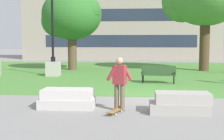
# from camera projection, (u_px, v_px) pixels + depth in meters

# --- Properties ---
(ground_plane) EXTENTS (140.00, 140.00, 0.00)m
(ground_plane) POSITION_uv_depth(u_px,v_px,m) (152.00, 97.00, 12.31)
(ground_plane) COLOR gray
(grass_lawn) EXTENTS (40.00, 20.00, 0.02)m
(grass_lawn) POSITION_uv_depth(u_px,v_px,m) (146.00, 72.00, 22.22)
(grass_lawn) COLOR #4C8438
(grass_lawn) RESTS_ON ground
(concrete_block_center) EXTENTS (1.80, 0.90, 0.64)m
(concrete_block_center) POSITION_uv_depth(u_px,v_px,m) (67.00, 99.00, 10.31)
(concrete_block_center) COLOR #BCB7B2
(concrete_block_center) RESTS_ON ground
(concrete_block_left) EXTENTS (1.83, 0.90, 0.64)m
(concrete_block_left) POSITION_uv_depth(u_px,v_px,m) (181.00, 103.00, 9.59)
(concrete_block_left) COLOR #9E9991
(concrete_block_left) RESTS_ON ground
(person_skateboarder) EXTENTS (0.86, 0.36, 1.71)m
(person_skateboarder) POSITION_uv_depth(u_px,v_px,m) (120.00, 81.00, 9.80)
(person_skateboarder) COLOR brown
(person_skateboarder) RESTS_ON ground
(skateboard) EXTENTS (0.53, 1.03, 0.14)m
(skateboard) POSITION_uv_depth(u_px,v_px,m) (115.00, 111.00, 9.57)
(skateboard) COLOR olive
(skateboard) RESTS_ON ground
(park_bench_near_right) EXTENTS (1.85, 0.73, 0.90)m
(park_bench_near_right) POSITION_uv_depth(u_px,v_px,m) (158.00, 73.00, 16.30)
(park_bench_near_right) COLOR #284723
(park_bench_near_right) RESTS_ON grass_lawn
(lamp_post_center) EXTENTS (1.32, 0.80, 5.49)m
(lamp_post_center) POSITION_uv_depth(u_px,v_px,m) (53.00, 58.00, 19.60)
(lamp_post_center) COLOR #ADA89E
(lamp_post_center) RESTS_ON grass_lawn
(tree_far_right) EXTENTS (4.73, 4.51, 6.10)m
(tree_far_right) POSITION_uv_depth(u_px,v_px,m) (71.00, 16.00, 23.55)
(tree_far_right) COLOR brown
(tree_far_right) RESTS_ON grass_lawn
(building_facade_distant) EXTENTS (23.44, 1.03, 12.94)m
(building_facade_distant) POSITION_uv_depth(u_px,v_px,m) (120.00, 4.00, 36.24)
(building_facade_distant) COLOR gray
(building_facade_distant) RESTS_ON ground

